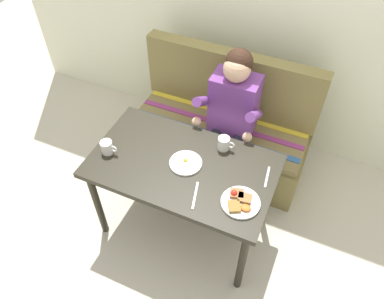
% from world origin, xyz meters
% --- Properties ---
extents(ground_plane, '(8.00, 8.00, 0.00)m').
position_xyz_m(ground_plane, '(0.00, 0.00, 0.00)').
color(ground_plane, beige).
extents(table, '(1.20, 0.70, 0.73)m').
position_xyz_m(table, '(0.00, 0.00, 0.65)').
color(table, black).
rests_on(table, ground).
extents(couch, '(1.44, 0.56, 1.00)m').
position_xyz_m(couch, '(0.00, 0.76, 0.33)').
color(couch, olive).
rests_on(couch, ground).
extents(person, '(0.45, 0.61, 1.21)m').
position_xyz_m(person, '(0.11, 0.59, 0.74)').
color(person, '#703A88').
rests_on(person, ground).
extents(plate_breakfast, '(0.23, 0.23, 0.05)m').
position_xyz_m(plate_breakfast, '(0.43, -0.14, 0.74)').
color(plate_breakfast, white).
rests_on(plate_breakfast, table).
extents(plate_eggs, '(0.21, 0.21, 0.04)m').
position_xyz_m(plate_eggs, '(0.02, 0.01, 0.74)').
color(plate_eggs, white).
rests_on(plate_eggs, table).
extents(coffee_mug, '(0.12, 0.08, 0.09)m').
position_xyz_m(coffee_mug, '(-0.49, -0.10, 0.78)').
color(coffee_mug, white).
rests_on(coffee_mug, table).
extents(coffee_mug_second, '(0.12, 0.08, 0.09)m').
position_xyz_m(coffee_mug_second, '(0.19, 0.24, 0.78)').
color(coffee_mug_second, white).
rests_on(coffee_mug_second, table).
extents(fork, '(0.03, 0.17, 0.00)m').
position_xyz_m(fork, '(0.53, 0.12, 0.73)').
color(fork, silver).
rests_on(fork, table).
extents(knife, '(0.06, 0.20, 0.00)m').
position_xyz_m(knife, '(0.17, -0.19, 0.73)').
color(knife, silver).
rests_on(knife, table).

